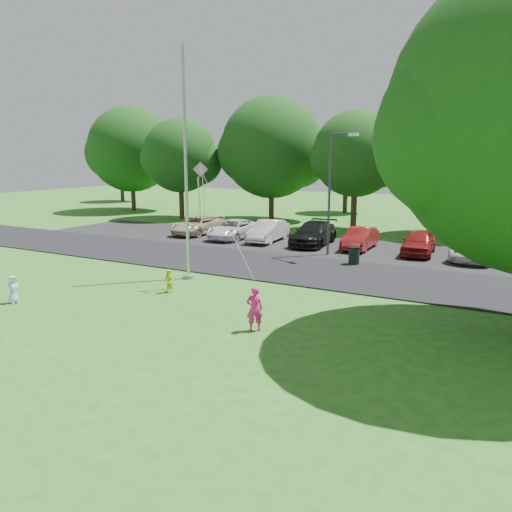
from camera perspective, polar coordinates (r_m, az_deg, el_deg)
The scene contains 13 objects.
ground at distance 17.02m, azimuth -8.14°, elevation -7.46°, with size 120.00×120.00×0.00m, color #286C1C.
park_road at distance 24.52m, azimuth 4.53°, elevation -1.46°, with size 60.00×6.00×0.06m, color black.
parking_strip at distance 30.45m, azimuth 9.56°, elevation 0.94°, with size 42.00×7.00×0.06m, color black.
flagpole at distance 22.26m, azimuth -7.97°, elevation 7.93°, with size 0.50×0.50×10.00m.
street_lamp at distance 27.41m, azimuth 8.82°, elevation 8.33°, with size 1.80×0.92×6.78m.
trash_can at distance 25.78m, azimuth 11.14°, elevation -0.00°, with size 0.59×0.59×0.94m.
tree_row at distance 37.95m, azimuth 16.62°, elevation 11.28°, with size 64.35×11.94×10.88m.
horizon_trees at distance 47.07m, azimuth 22.06°, elevation 9.14°, with size 77.46×7.20×7.02m.
parked_cars at distance 30.38m, azimuth 9.13°, elevation 2.24°, with size 23.11×5.16×1.41m.
woman at distance 15.82m, azimuth -0.17°, elevation -6.04°, with size 0.53×0.35×1.45m, color #FF218E.
child_yellow at distance 20.48m, azimuth -9.91°, elevation -2.86°, with size 0.47×0.37×0.97m, color #E2FF28.
child_blue at distance 20.90m, azimuth -26.01°, elevation -3.45°, with size 0.52×0.34×1.06m, color #A6EEFF.
kite at distance 20.52m, azimuth -6.24°, elevation 8.43°, with size 4.81×3.96×3.59m.
Camera 1 is at (9.76, -12.83, 5.46)m, focal length 35.00 mm.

